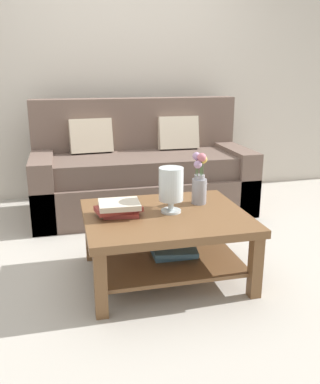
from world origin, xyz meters
name	(u,v)px	position (x,y,z in m)	size (l,w,h in m)	color
ground_plane	(158,248)	(0.00, 0.00, 0.00)	(10.00, 10.00, 0.00)	#B7B2A8
back_wall	(122,68)	(0.00, 1.65, 1.35)	(6.40, 0.12, 2.70)	beige
couch	(141,173)	(0.06, 0.96, 0.36)	(2.04, 0.90, 1.06)	brown
coffee_table	(166,231)	(-0.05, -0.45, 0.32)	(1.03, 0.86, 0.44)	brown
book_stack_main	(119,208)	(-0.34, -0.42, 0.49)	(0.30, 0.22, 0.09)	#993833
glass_hurricane_vase	(171,186)	(-0.01, -0.43, 0.62)	(0.16, 0.16, 0.29)	silver
flower_pitcher	(199,181)	(0.22, -0.30, 0.60)	(0.10, 0.11, 0.36)	gray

